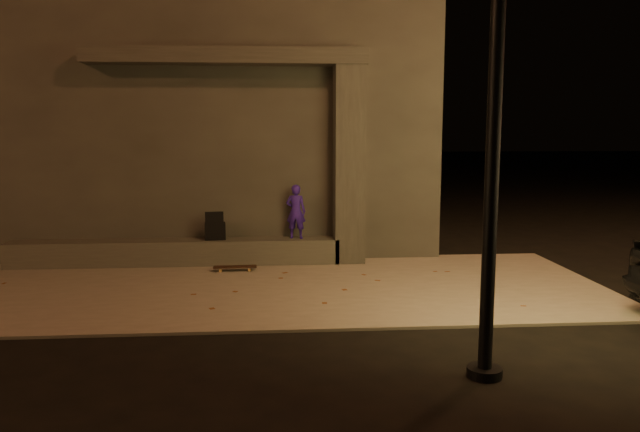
{
  "coord_description": "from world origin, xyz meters",
  "views": [
    {
      "loc": [
        0.29,
        -7.66,
        2.51
      ],
      "look_at": [
        1.03,
        2.0,
        1.15
      ],
      "focal_mm": 35.0,
      "sensor_mm": 36.0,
      "label": 1
    }
  ],
  "objects": [
    {
      "name": "backpack",
      "position": [
        -0.77,
        3.75,
        0.67
      ],
      "size": [
        0.4,
        0.28,
        0.53
      ],
      "rotation": [
        0.0,
        0.0,
        0.1
      ],
      "color": "black",
      "rests_on": "ledge"
    },
    {
      "name": "column",
      "position": [
        1.7,
        3.75,
        1.84
      ],
      "size": [
        0.55,
        0.55,
        3.6
      ],
      "primitive_type": "cube",
      "color": "#3A3735",
      "rests_on": "sidewalk"
    },
    {
      "name": "ledge",
      "position": [
        -1.5,
        3.75,
        0.27
      ],
      "size": [
        6.0,
        0.55,
        0.45
      ],
      "primitive_type": "cube",
      "color": "#4B4A44",
      "rests_on": "sidewalk"
    },
    {
      "name": "skateboarder",
      "position": [
        0.72,
        3.75,
        0.99
      ],
      "size": [
        0.42,
        0.32,
        1.01
      ],
      "primitive_type": "imported",
      "rotation": [
        0.0,
        0.0,
        2.89
      ],
      "color": "#361AAD",
      "rests_on": "ledge"
    },
    {
      "name": "canopy",
      "position": [
        -0.5,
        3.8,
        3.78
      ],
      "size": [
        5.0,
        0.7,
        0.28
      ],
      "primitive_type": "cube",
      "color": "#3A3735",
      "rests_on": "column"
    },
    {
      "name": "building",
      "position": [
        -1.0,
        6.49,
        2.61
      ],
      "size": [
        9.0,
        5.1,
        5.22
      ],
      "color": "#3A3735",
      "rests_on": "ground"
    },
    {
      "name": "skateboard",
      "position": [
        -0.38,
        3.1,
        0.11
      ],
      "size": [
        0.76,
        0.22,
        0.08
      ],
      "rotation": [
        0.0,
        0.0,
        0.04
      ],
      "color": "black",
      "rests_on": "sidewalk"
    },
    {
      "name": "sidewalk",
      "position": [
        0.0,
        2.0,
        0.02
      ],
      "size": [
        11.0,
        4.4,
        0.04
      ],
      "primitive_type": "cube",
      "color": "slate",
      "rests_on": "ground"
    },
    {
      "name": "ground",
      "position": [
        0.0,
        0.0,
        0.0
      ],
      "size": [
        120.0,
        120.0,
        0.0
      ],
      "primitive_type": "plane",
      "color": "black",
      "rests_on": "ground"
    }
  ]
}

